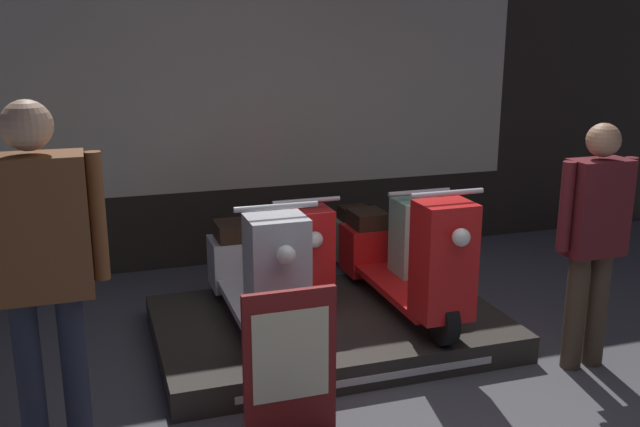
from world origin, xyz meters
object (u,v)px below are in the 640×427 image
scooter_display_right (405,260)px  person_left_browsing (40,251)px  person_right_browsing (594,232)px  price_sign_board (290,364)px  scooter_display_left (256,276)px  scooter_backrow_0 (286,259)px  scooter_backrow_1 (387,249)px

scooter_display_right → person_left_browsing: size_ratio=0.93×
person_right_browsing → price_sign_board: bearing=-174.1°
scooter_display_left → scooter_backrow_0: 0.94m
scooter_display_left → person_left_browsing: (-1.23, -0.80, 0.54)m
scooter_display_right → price_sign_board: (-1.12, -1.01, -0.14)m
scooter_display_left → price_sign_board: bearing=-93.1°
price_sign_board → person_left_browsing: bearing=170.0°
scooter_display_right → person_left_browsing: person_left_browsing is taller
scooter_display_left → person_left_browsing: size_ratio=0.93×
price_sign_board → person_right_browsing: bearing=5.9°
scooter_display_left → scooter_backrow_0: bearing=62.3°
scooter_backrow_0 → scooter_backrow_1: bearing=0.0°
scooter_display_right → scooter_backrow_0: scooter_display_right is taller
scooter_display_left → scooter_backrow_1: 1.53m
scooter_display_right → person_right_browsing: bearing=-41.3°
scooter_backrow_0 → person_left_browsing: 2.42m
scooter_backrow_1 → scooter_display_left: bearing=-147.7°
person_left_browsing → person_right_browsing: size_ratio=1.15×
scooter_display_right → price_sign_board: size_ratio=2.04×
scooter_backrow_0 → price_sign_board: size_ratio=2.04×
scooter_display_right → scooter_backrow_1: size_ratio=1.00×
scooter_display_left → person_right_browsing: (1.98, -0.80, 0.34)m
scooter_display_left → price_sign_board: size_ratio=2.04×
scooter_display_right → scooter_backrow_0: (-0.64, 0.81, -0.19)m
scooter_backrow_0 → person_right_browsing: 2.30m
scooter_display_left → price_sign_board: scooter_display_left is taller
scooter_display_left → scooter_backrow_0: scooter_display_left is taller
scooter_display_right → scooter_backrow_0: size_ratio=1.00×
scooter_display_left → scooter_backrow_1: scooter_display_left is taller
person_left_browsing → scooter_display_left: bearing=32.9°
scooter_display_right → price_sign_board: 1.51m
scooter_backrow_1 → price_sign_board: scooter_backrow_1 is taller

